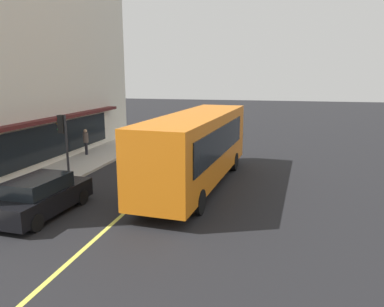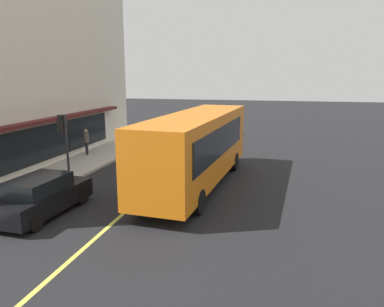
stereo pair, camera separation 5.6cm
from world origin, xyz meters
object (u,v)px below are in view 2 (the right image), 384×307
at_px(pedestrian_near_storefront, 86,139).
at_px(traffic_light, 63,131).
at_px(car_black, 41,196).
at_px(bus, 197,146).

bearing_deg(pedestrian_near_storefront, traffic_light, -161.53).
height_order(car_black, pedestrian_near_storefront, pedestrian_near_storefront).
bearing_deg(traffic_light, car_black, -158.82).
xyz_separation_m(bus, pedestrian_near_storefront, (4.61, 8.48, -0.82)).
distance_m(bus, traffic_light, 6.79).
height_order(bus, car_black, bus).
relative_size(traffic_light, car_black, 0.73).
relative_size(traffic_light, pedestrian_near_storefront, 1.89).
bearing_deg(car_black, traffic_light, 21.18).
xyz_separation_m(bus, car_black, (-5.07, 5.01, -1.24)).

